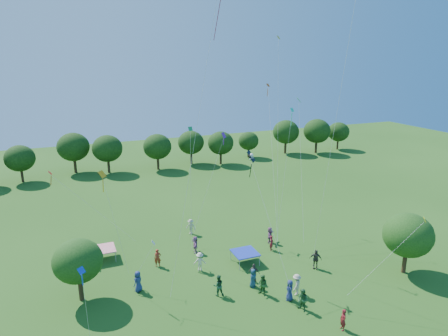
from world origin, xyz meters
TOP-DOWN VIEW (x-y plane):
  - near_tree_north at (-10.03, 19.04)m, footprint 3.78×3.78m
  - near_tree_east at (16.62, 12.64)m, footprint 4.23×4.23m
  - treeline at (-1.73, 55.43)m, footprint 88.01×8.77m
  - tent_red_stripe at (-7.73, 25.18)m, footprint 2.20×2.20m
  - tent_blue at (4.32, 19.47)m, footprint 2.20×2.20m
  - crowd_person_0 at (-5.67, 18.55)m, footprint 0.97×0.93m
  - crowd_person_1 at (6.64, 8.36)m, footprint 0.48×0.65m
  - crowd_person_2 at (3.43, 14.24)m, footprint 0.81×0.99m
  - crowd_person_3 at (5.96, 13.27)m, footprint 1.24×1.14m
  - crowd_person_4 at (3.67, 16.28)m, footprint 1.04×0.93m
  - crowd_person_5 at (0.72, 23.19)m, footprint 0.87×1.64m
  - crowd_person_6 at (3.24, 15.62)m, footprint 0.89×0.80m
  - crowd_person_7 at (7.81, 20.77)m, footprint 0.65×0.68m
  - crowd_person_8 at (0.14, 15.55)m, footprint 0.94×0.61m
  - crowd_person_9 at (1.59, 27.37)m, footprint 1.15×1.11m
  - crowd_person_11 at (8.48, 22.33)m, footprint 1.45×1.56m
  - crowd_person_12 at (5.07, 12.83)m, footprint 0.91×0.93m
  - crowd_person_13 at (-3.29, 21.88)m, footprint 0.69×0.52m
  - crowd_person_14 at (5.25, 11.29)m, footprint 0.72×0.98m
  - crowd_person_15 at (0.02, 19.75)m, footprint 1.24×0.83m
  - crowd_person_16 at (9.77, 16.18)m, footprint 1.16×1.04m
  - pirate_kite at (3.99, 17.67)m, footprint 1.05×7.40m
  - red_high_kite at (0.29, 17.62)m, footprint 5.41×3.80m
  - small_kite_0 at (9.22, 13.63)m, footprint 1.02×2.29m
  - small_kite_1 at (10.77, 27.16)m, footprint 4.09×10.21m
  - small_kite_2 at (12.00, 8.81)m, footprint 5.08×1.83m
  - small_kite_3 at (12.79, 24.50)m, footprint 3.53×7.47m
  - small_kite_4 at (-9.89, 8.78)m, footprint 0.41×2.04m
  - small_kite_5 at (4.62, 26.52)m, footprint 4.59×2.63m
  - small_kite_6 at (-4.39, 18.67)m, footprint 1.62×0.56m
  - small_kite_7 at (8.70, 19.94)m, footprint 1.43×0.44m
  - small_kite_8 at (-10.22, 28.17)m, footprint 7.10×3.98m
  - small_kite_9 at (-7.43, 20.41)m, footprint 1.68×1.61m
  - small_kite_10 at (10.66, 25.49)m, footprint 4.14×8.20m
  - small_kite_11 at (-0.17, 21.21)m, footprint 0.40×0.26m

SIDE VIEW (x-z plane):
  - crowd_person_7 at x=7.81m, z-range 0.00..1.54m
  - crowd_person_1 at x=6.64m, z-range 0.00..1.59m
  - crowd_person_6 at x=3.24m, z-range 0.00..1.60m
  - crowd_person_4 at x=3.67m, z-range 0.00..1.65m
  - crowd_person_5 at x=0.72m, z-range 0.00..1.67m
  - crowd_person_13 at x=-3.29m, z-range 0.00..1.68m
  - crowd_person_11 at x=8.48m, z-range 0.00..1.69m
  - crowd_person_9 at x=1.59m, z-range 0.00..1.69m
  - crowd_person_12 at x=5.07m, z-range 0.00..1.72m
  - crowd_person_15 at x=0.02m, z-range 0.00..1.74m
  - crowd_person_2 at x=3.43m, z-range 0.00..1.76m
  - crowd_person_8 at x=0.14m, z-range 0.00..1.76m
  - crowd_person_0 at x=-5.67m, z-range 0.00..1.77m
  - crowd_person_14 at x=5.25m, z-range 0.00..1.77m
  - crowd_person_3 at x=5.96m, z-range 0.00..1.79m
  - crowd_person_16 at x=9.77m, z-range 0.00..1.84m
  - tent_red_stripe at x=-7.73m, z-range 0.49..1.59m
  - tent_blue at x=4.32m, z-range 0.49..1.59m
  - near_tree_north at x=-10.03m, z-range 0.82..5.90m
  - near_tree_east at x=16.62m, z-range 0.83..6.32m
  - small_kite_6 at x=-4.39m, z-range 2.26..5.14m
  - treeline at x=-1.73m, z-range 0.70..7.48m
  - small_kite_2 at x=12.00m, z-range 2.71..8.80m
  - small_kite_8 at x=-10.22m, z-range 3.05..9.83m
  - small_kite_4 at x=-9.89m, z-range 3.16..10.23m
  - small_kite_9 at x=-7.43m, z-range 4.24..12.80m
  - small_kite_5 at x=4.62m, z-range 4.45..14.08m
  - small_kite_11 at x=-0.17m, z-range 3.63..15.08m
  - pirate_kite at x=3.99m, z-range 5.49..15.21m
  - small_kite_7 at x=8.70m, z-range 4.35..17.10m
  - small_kite_3 at x=12.79m, z-range 4.99..17.95m
  - small_kite_1 at x=10.77m, z-range 4.37..18.61m
  - small_kite_10 at x=10.66m, z-range 4.81..24.09m
  - small_kite_0 at x=9.22m, z-range 6.65..28.25m
  - red_high_kite at x=0.29m, z-range 7.75..29.75m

